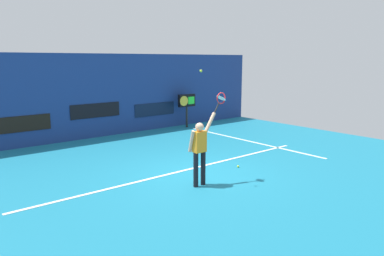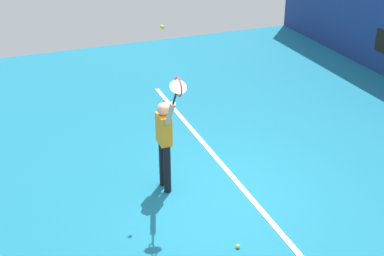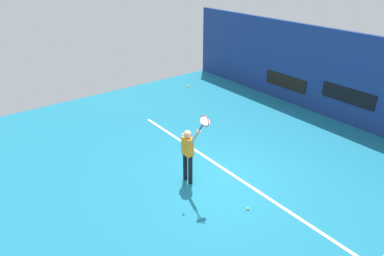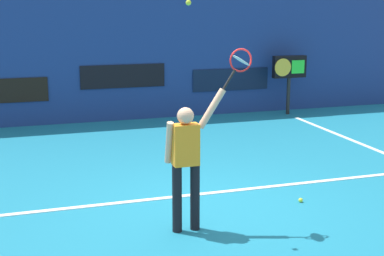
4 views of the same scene
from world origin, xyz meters
TOP-DOWN VIEW (x-y plane):
  - ground_plane at (0.00, 0.00)m, footprint 18.00×18.00m
  - back_wall at (0.00, 6.73)m, footprint 18.00×0.20m
  - sponsor_banner_center at (0.00, 6.61)m, footprint 2.20×0.03m
  - sponsor_banner_portside at (-3.00, 6.61)m, footprint 2.20×0.03m
  - sponsor_banner_starboard at (3.00, 6.61)m, footprint 2.20×0.03m
  - court_baseline at (0.00, 0.52)m, footprint 10.00×0.10m
  - court_sideline at (4.47, 2.00)m, footprint 0.10×7.00m
  - tennis_player at (-0.53, -0.77)m, footprint 0.80×0.31m
  - tennis_racket at (0.20, -0.77)m, footprint 0.47×0.27m
  - tennis_ball at (-0.50, -0.77)m, footprint 0.07×0.07m
  - scoreboard_clock at (4.49, 6.05)m, footprint 0.96×0.20m
  - spare_ball at (1.46, -0.28)m, footprint 0.07×0.07m

SIDE VIEW (x-z plane):
  - ground_plane at x=0.00m, z-range 0.00..0.00m
  - court_baseline at x=0.00m, z-range 0.00..0.01m
  - court_sideline at x=4.47m, z-range 0.00..0.01m
  - spare_ball at x=1.46m, z-range 0.00..0.07m
  - sponsor_banner_portside at x=-3.00m, z-range 0.62..1.22m
  - sponsor_banner_starboard at x=3.00m, z-range 0.66..1.26m
  - tennis_player at x=-0.53m, z-range 0.05..1.97m
  - sponsor_banner_center at x=0.00m, z-range 0.86..1.46m
  - scoreboard_clock at x=4.49m, z-range 0.44..2.06m
  - back_wall at x=0.00m, z-range 0.00..3.53m
  - tennis_racket at x=0.20m, z-range 1.94..2.54m
  - tennis_ball at x=-0.50m, z-range 2.97..3.04m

